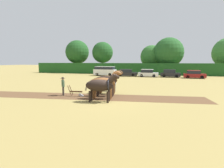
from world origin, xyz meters
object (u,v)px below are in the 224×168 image
Objects in this scene: tree_center at (169,53)px; parked_car_left at (127,73)px; draft_horse_trail_left at (106,81)px; parked_car_center_left at (148,73)px; tree_left at (103,53)px; parked_van at (105,71)px; draft_horse_lead_right at (104,83)px; parked_car_center at (170,74)px; draft_horse_lead_left at (101,85)px; draft_horse_trail_right at (108,80)px; parked_car_center_right at (194,74)px; farmer_beside_team at (114,83)px; plow at (77,93)px; tree_center_left at (152,57)px; farmer_at_plow at (63,85)px; tree_far_left at (77,52)px.

tree_center is 1.99× the size of parked_car_left.
parked_car_center_left is at bearing 76.81° from draft_horse_trail_left.
tree_left is 1.66× the size of parked_van.
draft_horse_lead_right is (-6.55, -32.23, -3.98)m from tree_center.
parked_van is 1.29× the size of parked_car_center.
draft_horse_trail_left reaches higher than parked_car_left.
tree_left reaches higher than draft_horse_lead_left.
draft_horse_trail_left reaches higher than draft_horse_trail_right.
draft_horse_lead_right is 0.58× the size of parked_van.
parked_car_center_right is at bearing 53.32° from draft_horse_trail_right.
tree_center is 1.79× the size of parked_van.
farmer_beside_team is at bearing -105.55° from parked_car_center.
draft_horse_trail_left is at bearing 12.89° from plow.
draft_horse_lead_right reaches higher than draft_horse_trail_right.
tree_center_left is 34.04m from farmer_at_plow.
draft_horse_trail_left reaches higher than parked_car_center.
tree_far_left is 3.12× the size of draft_horse_lead_right.
tree_center is 34.28m from draft_horse_lead_left.
draft_horse_trail_right is 21.91m from parked_car_center.
tree_center is 2.20× the size of parked_car_center_left.
tree_far_left is 20.87m from tree_center_left.
draft_horse_lead_right is at bearing -94.07° from tree_center_left.
farmer_at_plow is 26.53m from parked_car_center_right.
farmer_at_plow is (6.43, -31.21, -4.55)m from tree_left.
tree_far_left is at bearing 143.81° from parked_car_left.
tree_center reaches higher than plow.
plow is at bearing -73.33° from parked_van.
tree_far_left is at bearing 159.74° from parked_car_center_left.
tree_center is 3.22× the size of draft_horse_trail_left.
tree_far_left reaches higher than draft_horse_trail_right.
tree_far_left is at bearing -175.50° from tree_center_left.
parked_car_center is at bearing -67.82° from tree_center_left.
tree_center is 6.05× the size of plow.
farmer_at_plow is 5.37m from farmer_beside_team.
draft_horse_trail_right is (-0.14, 1.19, -0.05)m from draft_horse_trail_left.
tree_center_left is 1.89× the size of parked_car_center.
parked_van is at bearing -176.35° from parked_car_center.
plow is 24.71m from parked_car_center.
farmer_beside_team is at bearing -94.61° from tree_center_left.
parked_car_left is (-2.18, 21.96, -0.70)m from draft_horse_trail_left.
tree_left reaches higher than draft_horse_trail_left.
tree_center_left is at bearing 74.43° from plow.
parked_van is at bearing 72.21° from farmer_beside_team.
draft_horse_lead_left is 0.71× the size of parked_car_center_right.
tree_left is 2.08× the size of parked_car_center_right.
tree_left is at bearing -177.90° from tree_center.
draft_horse_lead_right is at bearing -67.22° from parked_van.
parked_car_left is 4.58m from parked_car_center_left.
parked_car_center_left is at bearing -114.72° from tree_center.
parked_van reaches higher than parked_car_center_left.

